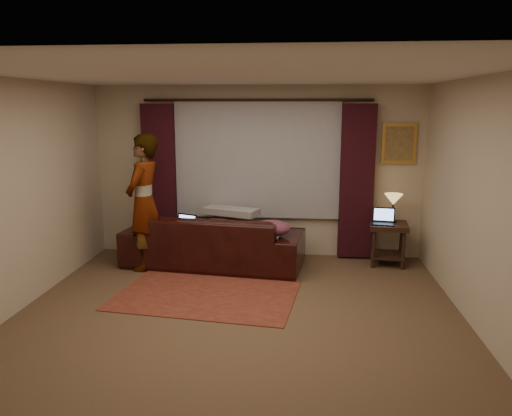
{
  "coord_description": "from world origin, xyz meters",
  "views": [
    {
      "loc": [
        0.68,
        -5.08,
        2.29
      ],
      "look_at": [
        0.1,
        1.2,
        1.0
      ],
      "focal_mm": 35.0,
      "sensor_mm": 36.0,
      "label": 1
    }
  ],
  "objects": [
    {
      "name": "floor",
      "position": [
        0.0,
        0.0,
        -0.01
      ],
      "size": [
        5.0,
        5.0,
        0.01
      ],
      "primitive_type": "cube",
      "color": "brown",
      "rests_on": "ground"
    },
    {
      "name": "picture_frame",
      "position": [
        2.1,
        2.47,
        1.75
      ],
      "size": [
        0.5,
        0.04,
        0.6
      ],
      "primitive_type": "cube",
      "color": "gold",
      "rests_on": "wall_back"
    },
    {
      "name": "wall_back",
      "position": [
        0.0,
        2.5,
        1.3
      ],
      "size": [
        5.0,
        0.02,
        2.6
      ],
      "primitive_type": "cube",
      "color": "#C1B098",
      "rests_on": "ground"
    },
    {
      "name": "wall_front",
      "position": [
        0.0,
        -2.5,
        1.3
      ],
      "size": [
        5.0,
        0.02,
        2.6
      ],
      "primitive_type": "cube",
      "color": "#C1B098",
      "rests_on": "ground"
    },
    {
      "name": "end_table",
      "position": [
        1.95,
        2.12,
        0.31
      ],
      "size": [
        0.59,
        0.59,
        0.62
      ],
      "primitive_type": "cube",
      "rotation": [
        0.0,
        0.0,
        -0.11
      ],
      "color": "black",
      "rests_on": "floor"
    },
    {
      "name": "area_rug",
      "position": [
        -0.47,
        0.64,
        0.01
      ],
      "size": [
        2.34,
        1.71,
        0.01
      ],
      "primitive_type": "cube",
      "rotation": [
        0.0,
        0.0,
        -0.12
      ],
      "color": "brown",
      "rests_on": "floor"
    },
    {
      "name": "clothing_pile",
      "position": [
        0.28,
        1.6,
        0.63
      ],
      "size": [
        0.58,
        0.49,
        0.22
      ],
      "primitive_type": "ellipsoid",
      "rotation": [
        0.0,
        0.0,
        0.17
      ],
      "color": "brown",
      "rests_on": "sofa"
    },
    {
      "name": "wall_right",
      "position": [
        2.5,
        0.0,
        1.3
      ],
      "size": [
        0.02,
        5.0,
        2.6
      ],
      "primitive_type": "cube",
      "color": "#C1B098",
      "rests_on": "ground"
    },
    {
      "name": "drape_right",
      "position": [
        1.5,
        2.39,
        1.18
      ],
      "size": [
        0.5,
        0.14,
        2.3
      ],
      "primitive_type": "cube",
      "color": "black",
      "rests_on": "floor"
    },
    {
      "name": "throw_blanket",
      "position": [
        -0.36,
        2.09,
        1.04
      ],
      "size": [
        0.89,
        0.6,
        0.1
      ],
      "primitive_type": "cube",
      "rotation": [
        0.0,
        0.0,
        -0.36
      ],
      "color": "#9C9B96",
      "rests_on": "sofa"
    },
    {
      "name": "wall_left",
      "position": [
        -2.5,
        0.0,
        1.3
      ],
      "size": [
        0.02,
        5.0,
        2.6
      ],
      "primitive_type": "cube",
      "color": "#C1B098",
      "rests_on": "ground"
    },
    {
      "name": "sheer_curtain",
      "position": [
        0.0,
        2.44,
        1.5
      ],
      "size": [
        2.5,
        0.05,
        1.8
      ],
      "primitive_type": "cube",
      "color": "#A09FA7",
      "rests_on": "wall_back"
    },
    {
      "name": "person",
      "position": [
        -1.52,
        1.63,
        0.96
      ],
      "size": [
        0.64,
        0.64,
        1.92
      ],
      "primitive_type": "imported",
      "rotation": [
        0.0,
        0.0,
        -1.71
      ],
      "color": "#9C9B96",
      "rests_on": "floor"
    },
    {
      "name": "laptop_table",
      "position": [
        1.86,
        2.04,
        0.74
      ],
      "size": [
        0.37,
        0.39,
        0.23
      ],
      "primitive_type": null,
      "rotation": [
        0.0,
        0.0,
        -0.18
      ],
      "color": "black",
      "rests_on": "end_table"
    },
    {
      "name": "tiffany_lamp",
      "position": [
        2.01,
        2.18,
        0.83
      ],
      "size": [
        0.29,
        0.29,
        0.42
      ],
      "primitive_type": null,
      "rotation": [
        0.0,
        0.0,
        -0.1
      ],
      "color": "olive",
      "rests_on": "end_table"
    },
    {
      "name": "drape_left",
      "position": [
        -1.5,
        2.39,
        1.18
      ],
      "size": [
        0.5,
        0.14,
        2.3
      ],
      "primitive_type": "cube",
      "color": "black",
      "rests_on": "floor"
    },
    {
      "name": "curtain_rod",
      "position": [
        0.0,
        2.39,
        2.38
      ],
      "size": [
        0.04,
        0.04,
        3.4
      ],
      "primitive_type": "cylinder",
      "color": "black",
      "rests_on": "wall_back"
    },
    {
      "name": "ceiling",
      "position": [
        0.0,
        0.0,
        2.6
      ],
      "size": [
        5.0,
        5.0,
        0.02
      ],
      "primitive_type": "cube",
      "color": "silver",
      "rests_on": "ground"
    },
    {
      "name": "sofa",
      "position": [
        -0.58,
        1.85,
        0.52
      ],
      "size": [
        2.69,
        1.42,
        1.04
      ],
      "primitive_type": "imported",
      "rotation": [
        0.0,
        0.0,
        3.02
      ],
      "color": "black",
      "rests_on": "floor"
    },
    {
      "name": "laptop_sofa",
      "position": [
        -1.02,
        1.76,
        0.63
      ],
      "size": [
        0.42,
        0.44,
        0.23
      ],
      "primitive_type": null,
      "rotation": [
        0.0,
        0.0,
        -0.4
      ],
      "color": "black",
      "rests_on": "sofa"
    }
  ]
}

